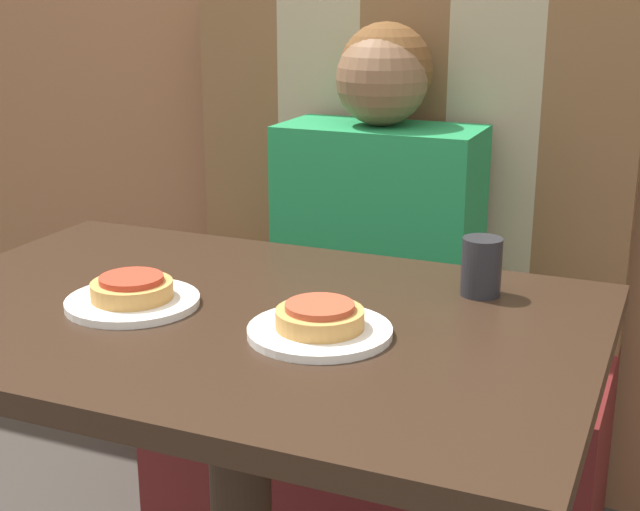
{
  "coord_description": "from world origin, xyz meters",
  "views": [
    {
      "loc": [
        0.61,
        -1.11,
        1.23
      ],
      "look_at": [
        0.0,
        0.33,
        0.75
      ],
      "focal_mm": 50.0,
      "sensor_mm": 36.0,
      "label": 1
    }
  ],
  "objects_px": {
    "plate_right": "(320,331)",
    "pizza_left": "(132,288)",
    "drinking_cup": "(481,267)",
    "person": "(380,200)",
    "plate_left": "(133,302)",
    "pizza_right": "(320,317)"
  },
  "relations": [
    {
      "from": "plate_right",
      "to": "pizza_right",
      "type": "distance_m",
      "value": 0.02
    },
    {
      "from": "plate_right",
      "to": "pizza_left",
      "type": "xyz_separation_m",
      "value": [
        -0.31,
        0.0,
        0.02
      ]
    },
    {
      "from": "person",
      "to": "plate_left",
      "type": "relative_size",
      "value": 3.44
    },
    {
      "from": "pizza_left",
      "to": "pizza_right",
      "type": "bearing_deg",
      "value": 0.0
    },
    {
      "from": "drinking_cup",
      "to": "pizza_left",
      "type": "bearing_deg",
      "value": -151.75
    },
    {
      "from": "person",
      "to": "plate_left",
      "type": "bearing_deg",
      "value": -102.58
    },
    {
      "from": "plate_left",
      "to": "pizza_left",
      "type": "distance_m",
      "value": 0.02
    },
    {
      "from": "person",
      "to": "pizza_left",
      "type": "bearing_deg",
      "value": -102.58
    },
    {
      "from": "person",
      "to": "pizza_right",
      "type": "relative_size",
      "value": 5.65
    },
    {
      "from": "pizza_right",
      "to": "pizza_left",
      "type": "bearing_deg",
      "value": 180.0
    },
    {
      "from": "plate_right",
      "to": "drinking_cup",
      "type": "bearing_deg",
      "value": 56.99
    },
    {
      "from": "plate_left",
      "to": "drinking_cup",
      "type": "height_order",
      "value": "drinking_cup"
    },
    {
      "from": "person",
      "to": "plate_right",
      "type": "xyz_separation_m",
      "value": [
        0.16,
        -0.7,
        -0.02
      ]
    },
    {
      "from": "person",
      "to": "drinking_cup",
      "type": "height_order",
      "value": "person"
    },
    {
      "from": "plate_left",
      "to": "person",
      "type": "bearing_deg",
      "value": 77.42
    },
    {
      "from": "person",
      "to": "plate_left",
      "type": "xyz_separation_m",
      "value": [
        -0.16,
        -0.7,
        -0.02
      ]
    },
    {
      "from": "person",
      "to": "pizza_left",
      "type": "relative_size",
      "value": 5.65
    },
    {
      "from": "plate_right",
      "to": "pizza_left",
      "type": "distance_m",
      "value": 0.31
    },
    {
      "from": "plate_left",
      "to": "drinking_cup",
      "type": "xyz_separation_m",
      "value": [
        0.48,
        0.26,
        0.04
      ]
    },
    {
      "from": "plate_right",
      "to": "pizza_left",
      "type": "bearing_deg",
      "value": 180.0
    },
    {
      "from": "plate_left",
      "to": "pizza_right",
      "type": "distance_m",
      "value": 0.31
    },
    {
      "from": "plate_right",
      "to": "pizza_left",
      "type": "height_order",
      "value": "pizza_left"
    }
  ]
}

